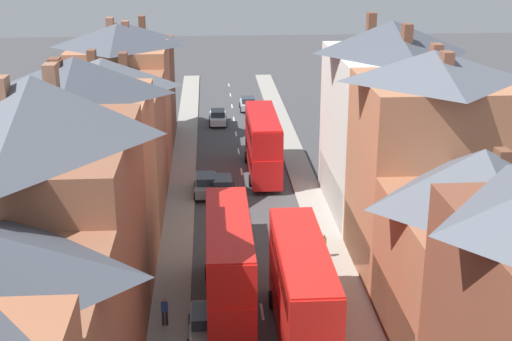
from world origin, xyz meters
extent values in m
cube|color=gray|center=(-5.10, 38.00, 0.07)|extent=(2.20, 104.00, 0.14)
cube|color=gray|center=(5.10, 38.00, 0.07)|extent=(2.20, 104.00, 0.14)
cube|color=silver|center=(0.00, 24.00, 0.01)|extent=(0.14, 1.80, 0.01)
cube|color=silver|center=(0.00, 30.00, 0.01)|extent=(0.14, 1.80, 0.01)
cube|color=silver|center=(0.00, 36.00, 0.01)|extent=(0.14, 1.80, 0.01)
cube|color=silver|center=(0.00, 42.00, 0.01)|extent=(0.14, 1.80, 0.01)
cube|color=silver|center=(0.00, 48.00, 0.01)|extent=(0.14, 1.80, 0.01)
cube|color=silver|center=(0.00, 54.00, 0.01)|extent=(0.14, 1.80, 0.01)
cube|color=silver|center=(0.00, 60.00, 0.01)|extent=(0.14, 1.80, 0.01)
cube|color=silver|center=(0.00, 66.00, 0.01)|extent=(0.14, 1.80, 0.01)
cube|color=silver|center=(0.00, 72.00, 0.01)|extent=(0.14, 1.80, 0.01)
cube|color=silver|center=(0.00, 78.00, 0.01)|extent=(0.14, 1.80, 0.01)
cube|color=silver|center=(0.00, 84.00, 0.01)|extent=(0.14, 1.80, 0.01)
cube|color=brown|center=(-10.20, 19.34, 5.87)|extent=(8.00, 11.49, 11.75)
cube|color=maroon|center=(-6.26, 19.34, 1.60)|extent=(0.12, 10.57, 3.20)
pyramid|color=#565B66|center=(-10.20, 19.34, 13.09)|extent=(8.00, 11.49, 2.68)
cube|color=#99664C|center=(-10.00, 22.33, 13.72)|extent=(0.60, 0.90, 1.26)
cube|color=#99664C|center=(-11.28, 18.67, 13.80)|extent=(0.60, 0.90, 1.42)
cube|color=#B2704C|center=(-10.20, 29.33, 5.66)|extent=(8.00, 8.50, 11.31)
cube|color=#1E5133|center=(-6.26, 29.33, 1.60)|extent=(0.12, 7.82, 3.20)
pyramid|color=#474C56|center=(-10.20, 29.33, 12.39)|extent=(8.00, 8.50, 2.16)
cube|color=brown|center=(-11.26, 29.27, 12.90)|extent=(0.60, 0.90, 1.01)
cube|color=brown|center=(-11.15, 29.04, 12.86)|extent=(0.60, 0.90, 0.94)
cube|color=brown|center=(-10.20, 39.47, 4.80)|extent=(8.00, 11.77, 9.60)
cube|color=navy|center=(-6.26, 39.47, 1.60)|extent=(0.12, 10.82, 3.20)
pyramid|color=#565B66|center=(-10.20, 39.47, 10.61)|extent=(8.00, 11.77, 2.02)
cube|color=brown|center=(-11.19, 41.64, 11.22)|extent=(0.60, 0.90, 1.22)
cube|color=brown|center=(-8.84, 40.91, 11.17)|extent=(0.60, 0.90, 1.12)
cube|color=#B2704C|center=(-10.20, 49.29, 5.42)|extent=(8.00, 7.88, 10.84)
cube|color=black|center=(-6.26, 49.29, 1.60)|extent=(0.12, 7.25, 3.20)
pyramid|color=#474C56|center=(-10.20, 49.29, 11.79)|extent=(8.00, 7.88, 1.90)
cube|color=#99664C|center=(-9.65, 50.60, 12.29)|extent=(0.60, 0.90, 1.01)
cube|color=#99664C|center=(-10.82, 49.91, 12.48)|extent=(0.60, 0.90, 1.38)
cube|color=brown|center=(-10.20, 57.97, 4.94)|extent=(8.00, 9.48, 9.89)
cube|color=maroon|center=(-6.26, 57.97, 1.60)|extent=(0.12, 8.72, 3.20)
pyramid|color=#474C56|center=(-10.20, 57.97, 10.74)|extent=(8.00, 9.48, 1.71)
cube|color=brown|center=(-8.97, 58.86, 11.49)|extent=(0.60, 0.90, 1.49)
cube|color=brown|center=(-11.35, 55.62, 11.37)|extent=(0.60, 0.90, 1.25)
cube|color=#A36042|center=(10.20, 20.22, 3.76)|extent=(8.00, 9.15, 7.53)
cube|color=#1E5133|center=(6.26, 20.22, 1.60)|extent=(0.12, 8.41, 3.20)
pyramid|color=#565B66|center=(10.20, 20.22, 9.00)|extent=(8.00, 9.15, 2.94)
cube|color=brown|center=(11.22, 20.57, 9.65)|extent=(0.60, 0.90, 1.32)
cube|color=#B2704C|center=(10.20, 28.94, 5.97)|extent=(8.00, 8.28, 11.93)
cube|color=olive|center=(6.26, 28.94, 1.60)|extent=(0.12, 7.62, 3.20)
pyramid|color=#565B66|center=(10.20, 28.94, 12.81)|extent=(8.00, 8.28, 1.75)
cube|color=brown|center=(10.78, 30.37, 13.30)|extent=(0.60, 0.90, 0.99)
cube|color=brown|center=(10.60, 27.87, 13.28)|extent=(0.60, 0.90, 0.95)
cube|color=silver|center=(10.20, 38.69, 5.94)|extent=(8.00, 11.21, 11.88)
cube|color=#1E5133|center=(6.26, 38.69, 1.60)|extent=(0.12, 10.31, 3.20)
pyramid|color=#474C56|center=(10.20, 38.69, 13.02)|extent=(8.00, 11.21, 2.28)
cube|color=brown|center=(9.32, 41.38, 13.70)|extent=(0.60, 0.90, 1.35)
cube|color=brown|center=(10.46, 35.76, 13.65)|extent=(0.60, 0.90, 1.26)
cube|color=red|center=(1.80, 47.22, 1.65)|extent=(2.44, 10.80, 2.50)
cube|color=red|center=(1.80, 47.22, 4.05)|extent=(2.44, 10.58, 2.30)
cube|color=red|center=(1.80, 47.22, 5.25)|extent=(2.39, 10.37, 0.10)
cube|color=#28333D|center=(1.80, 52.57, 1.85)|extent=(2.20, 0.10, 1.20)
cube|color=#28333D|center=(1.80, 52.57, 4.15)|extent=(2.20, 0.10, 1.10)
cube|color=#28333D|center=(0.61, 47.22, 1.90)|extent=(0.06, 9.18, 0.90)
cube|color=#28333D|center=(0.61, 47.22, 4.15)|extent=(0.06, 9.18, 0.90)
cube|color=yellow|center=(1.80, 52.57, 4.95)|extent=(1.34, 0.08, 0.32)
cylinder|color=black|center=(0.58, 50.57, 0.50)|extent=(0.30, 1.00, 1.00)
cylinder|color=black|center=(3.02, 50.57, 0.50)|extent=(0.30, 1.00, 1.00)
cylinder|color=black|center=(0.58, 44.25, 0.50)|extent=(0.30, 1.00, 1.00)
cylinder|color=black|center=(3.02, 44.25, 0.50)|extent=(0.30, 1.00, 1.00)
cube|color=red|center=(1.80, 21.09, 1.65)|extent=(2.44, 10.80, 2.50)
cube|color=red|center=(1.80, 21.09, 4.05)|extent=(2.44, 10.58, 2.30)
cube|color=red|center=(1.80, 21.09, 5.25)|extent=(2.39, 10.37, 0.10)
cube|color=#28333D|center=(1.80, 26.44, 1.85)|extent=(2.20, 0.10, 1.20)
cube|color=#28333D|center=(1.80, 26.44, 4.15)|extent=(2.20, 0.10, 1.10)
cube|color=#28333D|center=(0.61, 21.09, 1.90)|extent=(0.06, 9.18, 0.90)
cube|color=#28333D|center=(0.61, 21.09, 4.15)|extent=(0.06, 9.18, 0.90)
cube|color=yellow|center=(1.80, 26.44, 4.95)|extent=(1.34, 0.08, 0.32)
cylinder|color=black|center=(0.58, 24.44, 0.50)|extent=(0.30, 1.00, 1.00)
cylinder|color=black|center=(3.02, 24.44, 0.50)|extent=(0.30, 1.00, 1.00)
cube|color=red|center=(-1.80, 24.64, 1.65)|extent=(2.44, 10.80, 2.50)
cube|color=red|center=(-1.80, 24.64, 4.05)|extent=(2.44, 10.58, 2.30)
cube|color=red|center=(-1.80, 24.64, 5.25)|extent=(2.39, 10.37, 0.10)
cube|color=#28333D|center=(-1.80, 29.99, 1.85)|extent=(2.20, 0.10, 1.20)
cube|color=#28333D|center=(-1.80, 29.99, 4.15)|extent=(2.20, 0.10, 1.10)
cube|color=#28333D|center=(-2.99, 24.64, 1.90)|extent=(0.06, 9.18, 0.90)
cube|color=#28333D|center=(-2.99, 24.64, 4.15)|extent=(0.06, 9.18, 0.90)
cube|color=yellow|center=(-1.80, 29.99, 4.95)|extent=(1.34, 0.08, 0.32)
cylinder|color=black|center=(-3.02, 27.99, 0.50)|extent=(0.30, 1.00, 1.00)
cylinder|color=black|center=(-0.58, 27.99, 0.50)|extent=(0.30, 1.00, 1.00)
cylinder|color=black|center=(-3.02, 21.67, 0.50)|extent=(0.30, 1.00, 1.00)
cylinder|color=black|center=(-0.58, 21.67, 0.50)|extent=(0.30, 1.00, 1.00)
cube|color=gray|center=(-3.10, 42.77, 0.69)|extent=(1.70, 4.42, 0.76)
cube|color=#28333D|center=(-3.10, 42.54, 1.37)|extent=(1.46, 2.21, 0.60)
cylinder|color=black|center=(-3.95, 44.14, 0.31)|extent=(0.20, 0.62, 0.62)
cylinder|color=black|center=(-2.25, 44.14, 0.31)|extent=(0.20, 0.62, 0.62)
cylinder|color=black|center=(-3.95, 41.40, 0.31)|extent=(0.20, 0.62, 0.62)
cylinder|color=black|center=(-2.25, 41.40, 0.31)|extent=(0.20, 0.62, 0.62)
cube|color=black|center=(-1.80, 42.31, 0.65)|extent=(1.70, 4.47, 0.68)
cube|color=#28333D|center=(-1.80, 42.09, 1.29)|extent=(1.46, 2.23, 0.60)
cylinder|color=black|center=(-2.65, 43.70, 0.31)|extent=(0.20, 0.62, 0.62)
cylinder|color=black|center=(-0.95, 43.70, 0.31)|extent=(0.20, 0.62, 0.62)
cylinder|color=black|center=(-2.65, 40.92, 0.31)|extent=(0.20, 0.62, 0.62)
cylinder|color=black|center=(-0.95, 40.92, 0.31)|extent=(0.20, 0.62, 0.62)
cube|color=gray|center=(-3.10, 21.69, 0.67)|extent=(1.70, 3.97, 0.72)
cube|color=#28333D|center=(-3.10, 21.49, 1.33)|extent=(1.46, 1.99, 0.60)
cylinder|color=black|center=(-3.95, 22.92, 0.31)|extent=(0.20, 0.62, 0.62)
cylinder|color=black|center=(-2.25, 22.92, 0.31)|extent=(0.20, 0.62, 0.62)
cube|color=#B7BABF|center=(1.80, 69.98, 0.64)|extent=(1.70, 3.91, 0.66)
cube|color=#28333D|center=(1.80, 69.79, 1.27)|extent=(1.46, 1.96, 0.60)
cylinder|color=black|center=(0.95, 71.20, 0.31)|extent=(0.20, 0.62, 0.62)
cylinder|color=black|center=(2.65, 71.20, 0.31)|extent=(0.20, 0.62, 0.62)
cylinder|color=black|center=(0.95, 68.77, 0.31)|extent=(0.20, 0.62, 0.62)
cylinder|color=black|center=(2.65, 68.77, 0.31)|extent=(0.20, 0.62, 0.62)
cube|color=silver|center=(-1.80, 63.91, 0.66)|extent=(1.70, 4.26, 0.71)
cube|color=#28333D|center=(-1.80, 63.69, 1.32)|extent=(1.46, 2.13, 0.60)
cylinder|color=black|center=(-2.65, 65.22, 0.31)|extent=(0.20, 0.62, 0.62)
cylinder|color=black|center=(-0.95, 65.22, 0.31)|extent=(0.20, 0.62, 0.62)
cylinder|color=black|center=(-2.65, 62.59, 0.31)|extent=(0.20, 0.62, 0.62)
cylinder|color=black|center=(-0.95, 62.59, 0.31)|extent=(0.20, 0.62, 0.62)
cylinder|color=#23232D|center=(-5.39, 22.72, 0.56)|extent=(0.14, 0.14, 0.84)
cylinder|color=#23232D|center=(-5.21, 22.72, 0.56)|extent=(0.14, 0.14, 0.84)
cube|color=#2D4C9E|center=(-5.30, 22.72, 1.25)|extent=(0.36, 0.22, 0.54)
sphere|color=#9E7051|center=(-5.30, 22.72, 1.64)|extent=(0.22, 0.22, 0.22)
cylinder|color=#3D4256|center=(4.32, 30.32, 0.56)|extent=(0.14, 0.14, 0.84)
cylinder|color=#3D4256|center=(4.50, 30.32, 0.56)|extent=(0.14, 0.14, 0.84)
cube|color=#A87A38|center=(4.41, 30.32, 1.25)|extent=(0.36, 0.22, 0.54)
sphere|color=#9E7051|center=(4.41, 30.32, 1.64)|extent=(0.22, 0.22, 0.22)
camera|label=1|loc=(-2.68, -10.87, 20.36)|focal=50.00mm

